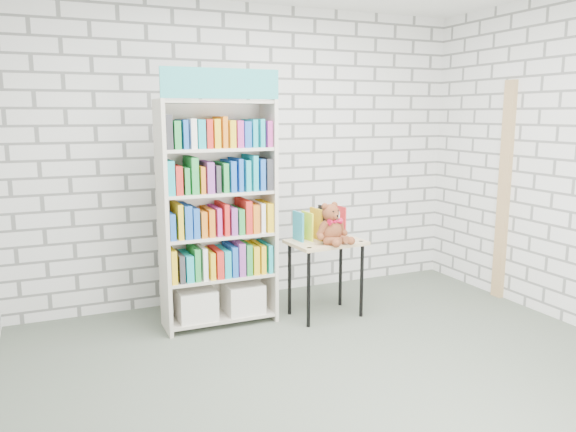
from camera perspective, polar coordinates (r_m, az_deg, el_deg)
name	(u,v)px	position (r m, az deg, el deg)	size (l,w,h in m)	color
ground	(349,378)	(4.04, 6.21, -16.01)	(4.50, 4.50, 0.00)	#505A4C
room_shell	(354,114)	(3.62, 6.76, 10.22)	(4.52, 4.02, 2.81)	silver
bookshelf	(218,212)	(4.74, -7.16, 0.38)	(0.95, 0.37, 2.14)	beige
display_table	(326,251)	(4.97, 3.86, -3.60)	(0.67, 0.49, 0.69)	tan
table_books	(320,224)	(5.01, 3.27, -0.80)	(0.46, 0.23, 0.27)	teal
teddy_bear	(332,227)	(4.83, 4.47, -1.12)	(0.32, 0.31, 0.35)	maroon
door_trim	(504,192)	(5.79, 21.09, 2.32)	(0.05, 0.12, 2.10)	tan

